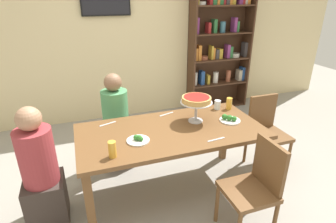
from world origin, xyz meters
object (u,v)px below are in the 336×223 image
at_px(television, 105,2).
at_px(salad_plate_far_diner, 229,119).
at_px(beer_glass_amber_short, 112,149).
at_px(diner_head_west, 42,177).
at_px(salad_plate_near_diner, 138,139).
at_px(chair_near_right, 256,184).
at_px(dining_table, 171,137).
at_px(diner_far_left, 117,127).
at_px(water_glass_clear_near, 217,105).
at_px(chair_head_east, 266,129).
at_px(cutlery_fork_near, 108,124).
at_px(bookshelf, 220,43).
at_px(beer_glass_amber_tall, 229,103).
at_px(cutlery_knife_near, 166,114).
at_px(deep_dish_pizza_stand, 196,101).
at_px(cutlery_fork_far, 216,140).

relative_size(television, salad_plate_far_diner, 3.35).
bearing_deg(beer_glass_amber_short, diner_head_west, 154.99).
bearing_deg(salad_plate_far_diner, salad_plate_near_diner, -174.49).
distance_m(television, salad_plate_near_diner, 2.48).
xyz_separation_m(chair_near_right, salad_plate_near_diner, (-0.85, 0.60, 0.27)).
distance_m(dining_table, diner_far_left, 0.85).
relative_size(salad_plate_near_diner, water_glass_clear_near, 2.00).
bearing_deg(beer_glass_amber_short, salad_plate_near_diner, 35.18).
xyz_separation_m(chair_head_east, cutlery_fork_near, (-1.80, 0.21, 0.26)).
relative_size(dining_table, bookshelf, 0.81).
distance_m(dining_table, beer_glass_amber_tall, 0.85).
bearing_deg(television, beer_glass_amber_short, -98.30).
xyz_separation_m(bookshelf, chair_head_east, (-0.38, -1.90, -0.67)).
bearing_deg(dining_table, bookshelf, 51.23).
distance_m(salad_plate_far_diner, cutlery_knife_near, 0.67).
distance_m(water_glass_clear_near, cutlery_knife_near, 0.60).
xyz_separation_m(salad_plate_near_diner, cutlery_knife_near, (0.43, 0.47, -0.02)).
distance_m(dining_table, diner_head_west, 1.22).
bearing_deg(salad_plate_far_diner, water_glass_clear_near, 83.16).
bearing_deg(chair_near_right, diner_far_left, 32.91).
xyz_separation_m(chair_head_east, deep_dish_pizza_stand, (-0.93, -0.02, 0.48)).
xyz_separation_m(beer_glass_amber_tall, beer_glass_amber_short, (-1.40, -0.56, 0.00)).
distance_m(diner_head_west, beer_glass_amber_tall, 2.04).
height_order(television, salad_plate_far_diner, television).
bearing_deg(diner_far_left, diner_head_west, -46.41).
bearing_deg(chair_head_east, diner_far_left, -20.12).
relative_size(beer_glass_amber_short, cutlery_fork_near, 0.77).
bearing_deg(cutlery_fork_far, diner_far_left, 119.79).
height_order(deep_dish_pizza_stand, cutlery_fork_near, deep_dish_pizza_stand).
xyz_separation_m(salad_plate_near_diner, beer_glass_amber_short, (-0.25, -0.18, 0.05)).
bearing_deg(deep_dish_pizza_stand, diner_far_left, 139.53).
relative_size(beer_glass_amber_tall, cutlery_knife_near, 0.75).
bearing_deg(beer_glass_amber_tall, water_glass_clear_near, 159.79).
bearing_deg(dining_table, chair_near_right, -55.29).
distance_m(bookshelf, cutlery_fork_far, 2.71).
bearing_deg(deep_dish_pizza_stand, chair_head_east, 0.93).
height_order(dining_table, diner_head_west, diner_head_west).
xyz_separation_m(bookshelf, cutlery_fork_near, (-2.19, -1.69, -0.42)).
bearing_deg(chair_near_right, cutlery_fork_near, 45.74).
xyz_separation_m(diner_head_west, salad_plate_near_diner, (0.85, -0.10, 0.27)).
xyz_separation_m(deep_dish_pizza_stand, salad_plate_near_diner, (-0.66, -0.21, -0.20)).
bearing_deg(diner_head_west, dining_table, 0.87).
bearing_deg(chair_near_right, salad_plate_near_diner, 55.06).
relative_size(chair_head_east, cutlery_fork_near, 4.83).
bearing_deg(beer_glass_amber_tall, beer_glass_amber_short, -158.26).
xyz_separation_m(television, diner_far_left, (-0.17, -1.39, -1.35)).
height_order(diner_head_west, cutlery_fork_near, diner_head_west).
relative_size(deep_dish_pizza_stand, cutlery_knife_near, 1.81).
relative_size(salad_plate_near_diner, beer_glass_amber_short, 1.47).
xyz_separation_m(television, cutlery_fork_near, (-0.31, -1.78, -1.10)).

